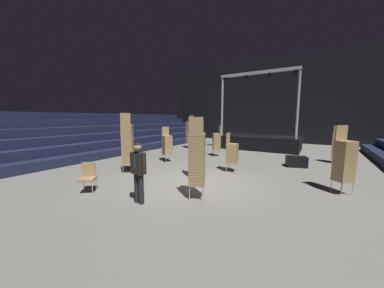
# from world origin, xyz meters

# --- Properties ---
(ground_plane) EXTENTS (22.00, 30.00, 0.10)m
(ground_plane) POSITION_xyz_m (0.00, 0.00, -0.05)
(ground_plane) COLOR slate
(arena_end_wall) EXTENTS (22.00, 0.30, 8.00)m
(arena_end_wall) POSITION_xyz_m (0.00, 15.00, 4.00)
(arena_end_wall) COLOR black
(arena_end_wall) RESTS_ON ground_plane
(bleacher_bank_left) EXTENTS (4.50, 24.00, 2.70)m
(bleacher_bank_left) POSITION_xyz_m (-8.75, 1.00, 1.35)
(bleacher_bank_left) COLOR #191E38
(bleacher_bank_left) RESTS_ON ground_plane
(stage_riser) EXTENTS (5.69, 2.88, 5.53)m
(stage_riser) POSITION_xyz_m (0.00, 9.57, 0.60)
(stage_riser) COLOR black
(stage_riser) RESTS_ON ground_plane
(man_with_tie) EXTENTS (0.57, 0.26, 1.71)m
(man_with_tie) POSITION_xyz_m (-0.28, -2.39, 0.96)
(man_with_tie) COLOR black
(man_with_tie) RESTS_ON ground_plane
(chair_stack_front_left) EXTENTS (0.57, 0.57, 2.39)m
(chair_stack_front_left) POSITION_xyz_m (0.90, -1.24, 1.19)
(chair_stack_front_left) COLOR #B2B5BA
(chair_stack_front_left) RESTS_ON ground_plane
(chair_stack_front_right) EXTENTS (0.61, 0.61, 2.56)m
(chair_stack_front_right) POSITION_xyz_m (-3.10, -0.35, 1.28)
(chair_stack_front_right) COLOR #B2B5BA
(chair_stack_front_right) RESTS_ON ground_plane
(chair_stack_mid_left) EXTENTS (0.61, 0.61, 1.88)m
(chair_stack_mid_left) POSITION_xyz_m (-1.47, 5.15, 0.94)
(chair_stack_mid_left) COLOR #B2B5BA
(chair_stack_mid_left) RESTS_ON ground_plane
(chair_stack_mid_right) EXTENTS (0.59, 0.59, 1.88)m
(chair_stack_mid_right) POSITION_xyz_m (-3.04, 2.25, 0.94)
(chair_stack_mid_right) COLOR #B2B5BA
(chair_stack_mid_right) RESTS_ON ground_plane
(chair_stack_mid_centre) EXTENTS (0.62, 0.62, 2.14)m
(chair_stack_mid_centre) POSITION_xyz_m (4.56, 1.48, 1.07)
(chair_stack_mid_centre) COLOR #B2B5BA
(chair_stack_mid_centre) RESTS_ON ground_plane
(chair_stack_rear_left) EXTENTS (0.61, 0.61, 1.96)m
(chair_stack_rear_left) POSITION_xyz_m (-0.24, 0.60, 0.98)
(chair_stack_rear_left) COLOR #B2B5BA
(chair_stack_rear_left) RESTS_ON ground_plane
(chair_stack_rear_right) EXTENTS (0.47, 0.47, 1.71)m
(chair_stack_rear_right) POSITION_xyz_m (0.67, 2.16, 0.86)
(chair_stack_rear_right) COLOR #B2B5BA
(chair_stack_rear_right) RESTS_ON ground_plane
(chair_stack_rear_centre) EXTENTS (0.53, 0.53, 2.56)m
(chair_stack_rear_centre) POSITION_xyz_m (-4.68, 7.07, 1.28)
(chair_stack_rear_centre) COLOR #B2B5BA
(chair_stack_rear_centre) RESTS_ON ground_plane
(chair_stack_aisle_left) EXTENTS (0.45, 0.45, 1.96)m
(chair_stack_aisle_left) POSITION_xyz_m (4.68, 6.63, 0.98)
(chair_stack_aisle_left) COLOR #B2B5BA
(chair_stack_aisle_left) RESTS_ON ground_plane
(equipment_road_case) EXTENTS (1.04, 0.85, 0.51)m
(equipment_road_case) POSITION_xyz_m (3.01, 4.69, 0.25)
(equipment_road_case) COLOR black
(equipment_road_case) RESTS_ON ground_plane
(loose_chair_near_man) EXTENTS (0.62, 0.62, 0.95)m
(loose_chair_near_man) POSITION_xyz_m (-2.31, -2.64, 0.53)
(loose_chair_near_man) COLOR #B2B5BA
(loose_chair_near_man) RESTS_ON ground_plane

